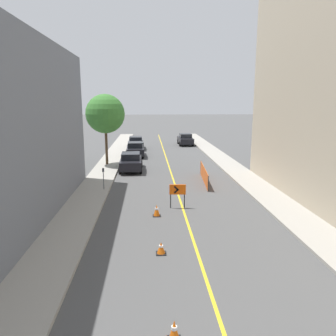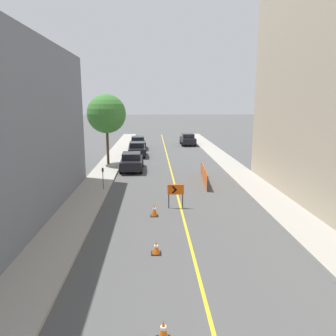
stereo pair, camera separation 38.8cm
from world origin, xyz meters
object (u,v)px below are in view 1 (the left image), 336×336
traffic_cone_third (161,248)px  parked_car_curb_far (136,143)px  parked_car_opposite_side (185,139)px  traffic_cone_second (174,331)px  street_tree_left_near (105,114)px  parked_car_curb_near (131,162)px  arrow_barricade_primary (178,191)px  traffic_cone_fourth (157,210)px  parking_meter_near_curb (103,174)px  parked_car_curb_mid (135,149)px

traffic_cone_third → parked_car_curb_far: 29.14m
parked_car_opposite_side → traffic_cone_second: bearing=-98.1°
parked_car_curb_far → street_tree_left_near: 11.68m
traffic_cone_second → parked_car_curb_near: parked_car_curb_near is taller
arrow_barricade_primary → parked_car_opposite_side: (3.51, 26.86, -0.19)m
traffic_cone_fourth → parked_car_opposite_side: parked_car_opposite_side is taller
street_tree_left_near → parking_meter_near_curb: bearing=-84.5°
parked_car_curb_mid → traffic_cone_second: bearing=-88.7°
arrow_barricade_primary → parked_car_opposite_side: 27.09m
parked_car_curb_near → parking_meter_near_curb: 6.82m
parked_car_curb_near → parked_car_curb_far: 13.08m
parked_car_curb_far → traffic_cone_second: bearing=-88.1°
traffic_cone_second → traffic_cone_fourth: bearing=91.2°
traffic_cone_fourth → parked_car_curb_far: (-1.93, 24.71, 0.49)m
traffic_cone_third → traffic_cone_fourth: size_ratio=0.80×
parked_car_curb_mid → parked_car_curb_far: size_ratio=1.01×
arrow_barricade_primary → parked_car_curb_far: (-3.14, 23.45, -0.19)m
traffic_cone_third → parked_car_curb_mid: (-1.86, 23.38, 0.56)m
parked_car_opposite_side → parking_meter_near_curb: parking_meter_near_curb is taller
parked_car_curb_far → street_tree_left_near: street_tree_left_near is taller
arrow_barricade_primary → street_tree_left_near: size_ratio=0.21×
parked_car_curb_near → parked_car_curb_far: (-0.03, 13.08, 0.00)m
traffic_cone_second → parked_car_curb_far: bearing=93.6°
parked_car_curb_near → traffic_cone_second: bearing=-85.3°
arrow_barricade_primary → street_tree_left_near: street_tree_left_near is taller
traffic_cone_second → traffic_cone_third: traffic_cone_second is taller
arrow_barricade_primary → parked_car_curb_mid: bearing=103.4°
parked_car_curb_mid → parked_car_opposite_side: same height
traffic_cone_second → parking_meter_near_curb: bearing=104.2°
traffic_cone_second → street_tree_left_near: bearing=100.8°
traffic_cone_second → traffic_cone_fourth: size_ratio=0.94×
arrow_barricade_primary → street_tree_left_near: (-5.47, 12.73, 3.81)m
parked_car_curb_mid → parked_car_curb_near: bearing=-93.4°
street_tree_left_near → arrow_barricade_primary: bearing=-66.8°
street_tree_left_near → traffic_cone_third: bearing=-76.8°
parking_meter_near_curb → street_tree_left_near: size_ratio=0.23×
parked_car_curb_near → arrow_barricade_primary: bearing=-74.3°
arrow_barricade_primary → parked_car_curb_near: bearing=110.5°
street_tree_left_near → parked_car_opposite_side: bearing=57.6°
parked_car_curb_far → parked_car_opposite_side: (6.65, 3.41, 0.00)m
traffic_cone_second → parked_car_opposite_side: 37.59m
parked_car_opposite_side → street_tree_left_near: (-8.97, -14.13, 4.00)m
parked_car_curb_far → parking_meter_near_curb: parking_meter_near_curb is taller
traffic_cone_third → parked_car_opposite_side: (4.67, 32.47, 0.56)m
arrow_barricade_primary → parking_meter_near_curb: (-4.60, 3.73, 0.19)m
parked_car_curb_near → traffic_cone_fourth: bearing=-81.7°
parked_car_curb_near → parked_car_curb_far: same height
parked_car_curb_far → street_tree_left_near: bearing=-103.9°
traffic_cone_second → parked_car_curb_near: bearing=95.7°
parked_car_curb_mid → parking_meter_near_curb: size_ratio=2.98×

